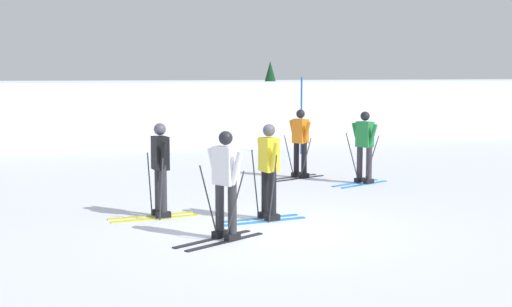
# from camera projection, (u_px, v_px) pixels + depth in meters

# --- Properties ---
(ground_plane) EXTENTS (120.00, 120.00, 0.00)m
(ground_plane) POSITION_uv_depth(u_px,v_px,m) (269.00, 230.00, 11.65)
(ground_plane) COLOR silver
(far_snow_ridge) EXTENTS (80.00, 9.47, 2.27)m
(far_snow_ridge) POSITION_uv_depth(u_px,v_px,m) (106.00, 109.00, 29.44)
(far_snow_ridge) COLOR silver
(far_snow_ridge) RESTS_ON ground
(skier_yellow) EXTENTS (1.63, 1.00, 1.71)m
(skier_yellow) POSITION_uv_depth(u_px,v_px,m) (268.00, 169.00, 12.38)
(skier_yellow) COLOR #237AC6
(skier_yellow) RESTS_ON ground
(skier_green) EXTENTS (1.62, 0.96, 1.71)m
(skier_green) POSITION_uv_depth(u_px,v_px,m) (364.00, 145.00, 16.53)
(skier_green) COLOR #237AC6
(skier_green) RESTS_ON ground
(skier_white) EXTENTS (1.59, 1.05, 1.71)m
(skier_white) POSITION_uv_depth(u_px,v_px,m) (225.00, 182.00, 10.90)
(skier_white) COLOR black
(skier_white) RESTS_ON ground
(skier_black) EXTENTS (1.62, 1.00, 1.71)m
(skier_black) POSITION_uv_depth(u_px,v_px,m) (160.00, 167.00, 12.62)
(skier_black) COLOR gold
(skier_black) RESTS_ON ground
(skier_orange) EXTENTS (1.63, 0.95, 1.71)m
(skier_orange) POSITION_uv_depth(u_px,v_px,m) (300.00, 141.00, 17.48)
(skier_orange) COLOR black
(skier_orange) RESTS_ON ground
(trail_marker_pole) EXTENTS (0.06, 0.06, 2.49)m
(trail_marker_pole) POSITION_uv_depth(u_px,v_px,m) (301.00, 116.00, 22.68)
(trail_marker_pole) COLOR #1E56AD
(trail_marker_pole) RESTS_ON ground
(conifer_far_right) EXTENTS (1.42, 1.42, 3.14)m
(conifer_far_right) POSITION_uv_depth(u_px,v_px,m) (270.00, 91.00, 30.21)
(conifer_far_right) COLOR #513823
(conifer_far_right) RESTS_ON ground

